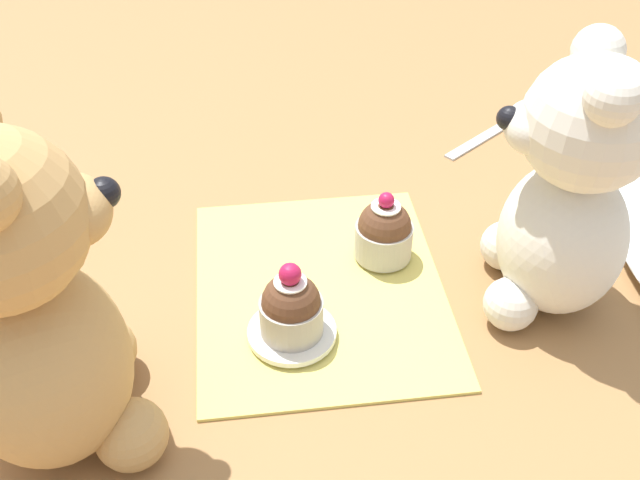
# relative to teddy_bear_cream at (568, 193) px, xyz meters

# --- Properties ---
(ground_plane) EXTENTS (4.00, 4.00, 0.00)m
(ground_plane) POSITION_rel_teddy_bear_cream_xyz_m (-0.03, -0.19, -0.11)
(ground_plane) COLOR #9E7042
(knitted_placemat) EXTENTS (0.26, 0.21, 0.01)m
(knitted_placemat) POSITION_rel_teddy_bear_cream_xyz_m (-0.03, -0.19, -0.11)
(knitted_placemat) COLOR #E0D166
(knitted_placemat) RESTS_ON ground_plane
(teddy_bear_cream) EXTENTS (0.14, 0.13, 0.23)m
(teddy_bear_cream) POSITION_rel_teddy_bear_cream_xyz_m (0.00, 0.00, 0.00)
(teddy_bear_cream) COLOR silver
(teddy_bear_cream) RESTS_ON ground_plane
(teddy_bear_tan) EXTENTS (0.16, 0.15, 0.25)m
(teddy_bear_tan) POSITION_rel_teddy_bear_cream_xyz_m (0.09, -0.38, 0.01)
(teddy_bear_tan) COLOR tan
(teddy_bear_tan) RESTS_ON ground_plane
(cupcake_near_cream_bear) EXTENTS (0.05, 0.05, 0.07)m
(cupcake_near_cream_bear) POSITION_rel_teddy_bear_cream_xyz_m (-0.06, -0.13, -0.08)
(cupcake_near_cream_bear) COLOR #B2ADA3
(cupcake_near_cream_bear) RESTS_ON knitted_placemat
(saucer_plate) EXTENTS (0.07, 0.07, 0.01)m
(saucer_plate) POSITION_rel_teddy_bear_cream_xyz_m (0.02, -0.22, -0.10)
(saucer_plate) COLOR white
(saucer_plate) RESTS_ON knitted_placemat
(cupcake_near_tan_bear) EXTENTS (0.05, 0.05, 0.07)m
(cupcake_near_tan_bear) POSITION_rel_teddy_bear_cream_xyz_m (0.02, -0.22, -0.07)
(cupcake_near_tan_bear) COLOR #B2ADA3
(cupcake_near_tan_bear) RESTS_ON saucer_plate
(juice_glass) EXTENTS (0.05, 0.05, 0.06)m
(juice_glass) POSITION_rel_teddy_bear_cream_xyz_m (-0.14, -0.44, -0.08)
(juice_glass) COLOR orange
(juice_glass) RESTS_ON ground_plane
(teaspoon) EXTENTS (0.07, 0.09, 0.01)m
(teaspoon) POSITION_rel_teddy_bear_cream_xyz_m (-0.25, 0.02, -0.11)
(teaspoon) COLOR silver
(teaspoon) RESTS_ON ground_plane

